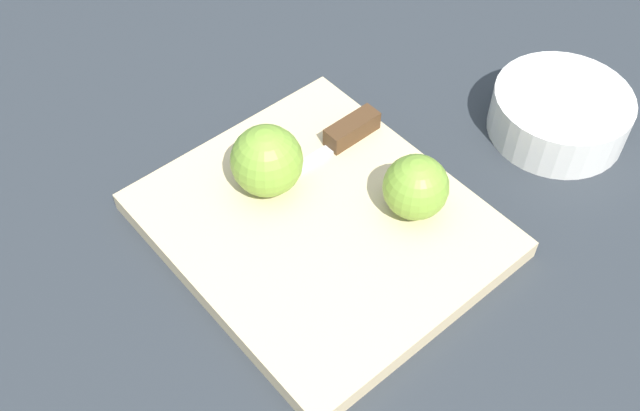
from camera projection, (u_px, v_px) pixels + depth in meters
The scene contains 6 objects.
ground_plane at pixel (320, 232), 0.77m from camera, with size 4.00×4.00×0.00m, color #282D33.
cutting_board at pixel (320, 225), 0.76m from camera, with size 0.37×0.34×0.02m.
apple_half_left at pixel (416, 187), 0.73m from camera, with size 0.07×0.07×0.07m.
apple_half_right at pixel (266, 161), 0.75m from camera, with size 0.07×0.07×0.07m.
knife at pixel (347, 133), 0.81m from camera, with size 0.04×0.15×0.02m.
bowl at pixel (560, 111), 0.84m from camera, with size 0.15×0.15×0.05m.
Camera 1 is at (-0.40, 0.24, 0.61)m, focal length 42.00 mm.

